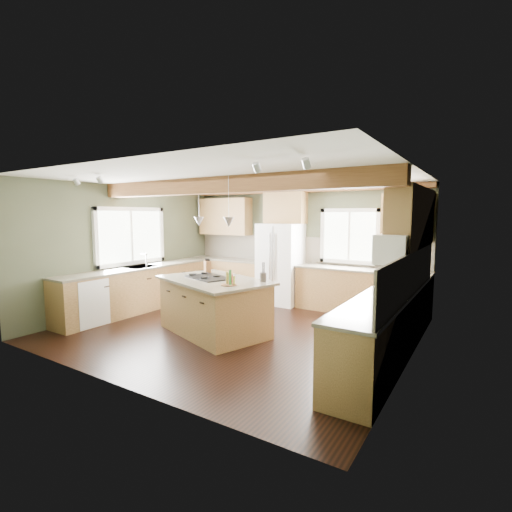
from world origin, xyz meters
The scene contains 37 objects.
floor centered at (0.00, 0.00, 0.00)m, with size 5.60×5.60×0.00m, color black.
ceiling centered at (0.00, 0.00, 2.60)m, with size 5.60×5.60×0.00m, color silver.
wall_back centered at (0.00, 2.50, 1.30)m, with size 5.60×5.60×0.00m, color #424733.
wall_left centered at (-2.80, 0.00, 1.30)m, with size 5.00×5.00×0.00m, color #424733.
wall_right centered at (2.80, 0.00, 1.30)m, with size 5.00×5.00×0.00m, color #424733.
ceiling_beam centered at (0.00, -0.33, 2.47)m, with size 5.55×0.26×0.26m, color #563118.
soffit_trim centered at (0.00, 2.40, 2.54)m, with size 5.55×0.20×0.10m, color #563118.
backsplash_back centered at (0.00, 2.48, 1.21)m, with size 5.58×0.03×0.58m, color brown.
backsplash_right centered at (2.78, 0.05, 1.21)m, with size 0.03×3.70×0.58m, color brown.
base_cab_back_left centered at (-1.79, 2.20, 0.44)m, with size 2.02×0.60×0.88m, color brown.
counter_back_left centered at (-1.79, 2.20, 0.90)m, with size 2.06×0.64×0.04m, color #4B4437.
base_cab_back_right centered at (1.49, 2.20, 0.44)m, with size 2.62×0.60×0.88m, color brown.
counter_back_right centered at (1.49, 2.20, 0.90)m, with size 2.66×0.64×0.04m, color #4B4437.
base_cab_left centered at (-2.50, 0.05, 0.44)m, with size 0.60×3.70×0.88m, color brown.
counter_left centered at (-2.50, 0.05, 0.90)m, with size 0.64×3.74×0.04m, color #4B4437.
base_cab_right centered at (2.50, 0.05, 0.44)m, with size 0.60×3.70×0.88m, color brown.
counter_right centered at (2.50, 0.05, 0.90)m, with size 0.64×3.74×0.04m, color #4B4437.
upper_cab_back_left centered at (-1.99, 2.33, 1.95)m, with size 1.40×0.35×0.90m, color brown.
upper_cab_over_fridge centered at (-0.30, 2.33, 2.15)m, with size 0.96×0.35×0.70m, color brown.
upper_cab_right centered at (2.62, 0.90, 1.95)m, with size 0.35×2.20×0.90m, color brown.
upper_cab_back_corner centered at (2.30, 2.33, 1.95)m, with size 0.90×0.35×0.90m, color brown.
window_left centered at (-2.78, 0.05, 1.55)m, with size 0.04×1.60×1.05m, color white.
window_back centered at (1.15, 2.48, 1.55)m, with size 1.10×0.04×1.00m, color white.
sink centered at (-2.50, 0.05, 0.91)m, with size 0.50×0.65×0.03m, color #262628.
faucet centered at (-2.32, 0.05, 1.05)m, with size 0.02×0.02×0.28m, color #B2B2B7.
dishwasher centered at (-2.49, -1.25, 0.43)m, with size 0.60×0.60×0.84m, color white.
oven centered at (2.49, -1.25, 0.43)m, with size 0.60×0.72×0.84m, color white.
microwave centered at (2.58, -0.05, 1.55)m, with size 0.40×0.70×0.38m, color white.
pendant_left centered at (-0.68, -0.19, 1.88)m, with size 0.18×0.18×0.16m, color #B2B2B7.
pendant_right centered at (0.19, -0.48, 1.88)m, with size 0.18×0.18×0.16m, color #B2B2B7.
refrigerator centered at (-0.30, 2.12, 0.90)m, with size 0.90×0.74×1.80m, color white.
island centered at (-0.24, -0.33, 0.44)m, with size 1.82×1.11×0.88m, color brown.
island_top centered at (-0.24, -0.33, 0.90)m, with size 1.94×1.24×0.04m, color #4B4437.
cooktop centered at (-0.39, -0.28, 0.93)m, with size 0.79×0.53×0.02m, color black.
knife_block centered at (-0.76, 0.12, 1.03)m, with size 0.13×0.10×0.22m, color brown.
utensil_crock centered at (0.57, -0.08, 0.99)m, with size 0.11×0.11×0.14m, color #423934.
bottle_tray centered at (0.29, -0.64, 1.03)m, with size 0.25×0.25×0.23m, color brown, non-canonical shape.
Camera 1 is at (3.63, -5.15, 1.99)m, focal length 26.00 mm.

